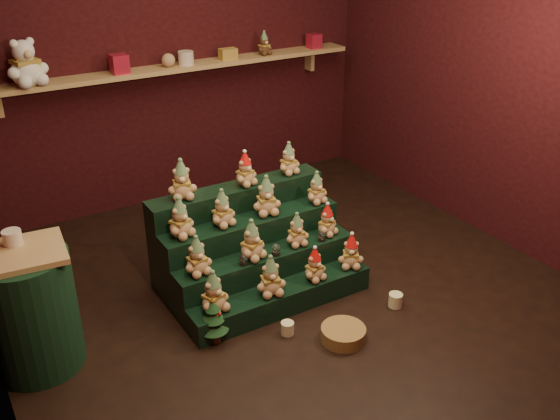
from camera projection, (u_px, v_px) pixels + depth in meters
ground at (284, 288)px, 4.73m from camera, size 4.00×4.00×0.00m
back_wall at (167, 53)px, 5.69m from camera, size 4.00×0.10×2.80m
front_wall at (548, 237)px, 2.54m from camera, size 4.00×0.10×2.80m
right_wall at (499, 71)px, 5.07m from camera, size 0.10×4.00×2.80m
back_shelf at (175, 68)px, 5.60m from camera, size 3.60×0.26×0.24m
riser_tier_front at (282, 299)px, 4.45m from camera, size 1.40×0.22×0.18m
riser_tier_midfront at (267, 274)px, 4.58m from camera, size 1.40×0.22×0.36m
riser_tier_midback at (252, 251)px, 4.70m from camera, size 1.40×0.22×0.54m
riser_tier_back at (238, 228)px, 4.83m from camera, size 1.40×0.22×0.72m
teddy_0 at (213, 292)px, 4.10m from camera, size 0.27×0.25×0.30m
teddy_1 at (271, 276)px, 4.28m from camera, size 0.24×0.23×0.29m
teddy_2 at (315, 264)px, 4.46m from camera, size 0.21×0.19×0.25m
teddy_3 at (351, 251)px, 4.61m from camera, size 0.25×0.25×0.27m
teddy_4 at (197, 256)px, 4.18m from camera, size 0.22×0.20×0.28m
teddy_5 at (252, 240)px, 4.36m from camera, size 0.27×0.26×0.29m
teddy_6 at (297, 230)px, 4.55m from camera, size 0.19×0.18×0.25m
teddy_7 at (327, 220)px, 4.69m from camera, size 0.23×0.22×0.25m
teddy_8 at (180, 218)px, 4.28m from camera, size 0.26×0.25×0.29m
teddy_9 at (222, 208)px, 4.43m from camera, size 0.24×0.22×0.27m
teddy_10 at (266, 196)px, 4.60m from camera, size 0.25×0.23×0.30m
teddy_11 at (316, 188)px, 4.78m from camera, size 0.20×0.18×0.25m
teddy_12 at (181, 179)px, 4.42m from camera, size 0.25×0.23×0.29m
teddy_13 at (245, 169)px, 4.64m from camera, size 0.22×0.21×0.26m
teddy_14 at (289, 158)px, 4.84m from camera, size 0.20×0.18×0.25m
snow_globe_a at (243, 260)px, 4.33m from camera, size 0.06×0.06×0.08m
snow_globe_b at (276, 249)px, 4.45m from camera, size 0.07×0.07×0.09m
snow_globe_c at (322, 236)px, 4.64m from camera, size 0.06×0.06×0.08m
side_table at (30, 310)px, 3.79m from camera, size 0.57×0.57×0.81m
table_ornament at (12, 238)px, 3.67m from camera, size 0.11×0.11×0.09m
mini_christmas_tree at (213, 319)px, 4.10m from camera, size 0.20×0.20×0.34m
mug_left at (287, 328)px, 4.21m from camera, size 0.09×0.09×0.09m
mug_right at (395, 300)px, 4.50m from camera, size 0.10×0.10×0.10m
wicker_basket at (343, 334)px, 4.15m from camera, size 0.37×0.37×0.09m
white_bear at (24, 56)px, 4.87m from camera, size 0.40×0.37×0.46m
brown_bear at (264, 43)px, 5.93m from camera, size 0.18×0.17×0.22m
gift_tin_red_a at (119, 64)px, 5.29m from camera, size 0.14×0.14×0.16m
gift_tin_cream at (186, 58)px, 5.59m from camera, size 0.14×0.14×0.12m
gift_tin_red_b at (314, 41)px, 6.23m from camera, size 0.12×0.12×0.14m
shelf_plush_ball at (168, 60)px, 5.51m from camera, size 0.12×0.12×0.12m
scarf_gift_box at (228, 54)px, 5.79m from camera, size 0.16×0.10×0.10m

